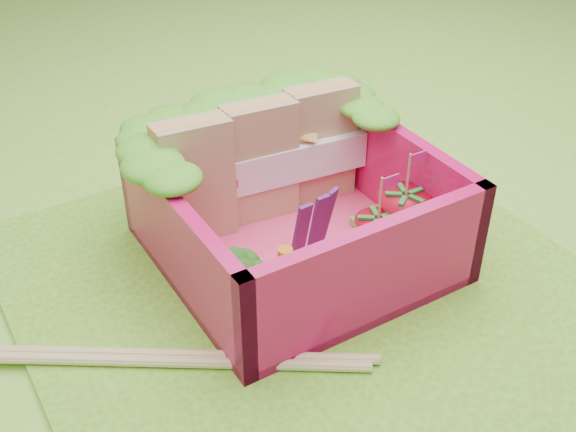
% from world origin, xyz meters
% --- Properties ---
extents(ground, '(14.00, 14.00, 0.00)m').
position_xyz_m(ground, '(0.00, 0.00, 0.00)').
color(ground, '#77C337').
rests_on(ground, ground).
extents(placemat, '(2.60, 2.60, 0.03)m').
position_xyz_m(placemat, '(0.00, 0.00, 0.01)').
color(placemat, '#6BA825').
rests_on(placemat, ground).
extents(bento_floor, '(1.30, 1.30, 0.05)m').
position_xyz_m(bento_floor, '(0.09, 0.22, 0.06)').
color(bento_floor, '#FF4177').
rests_on(bento_floor, placemat).
extents(bento_box, '(1.30, 1.30, 0.55)m').
position_xyz_m(bento_box, '(0.09, 0.22, 0.31)').
color(bento_box, '#D51159').
rests_on(bento_box, placemat).
extents(lettuce_ruffle, '(1.43, 0.77, 0.11)m').
position_xyz_m(lettuce_ruffle, '(0.09, 0.69, 0.64)').
color(lettuce_ruffle, '#368518').
rests_on(lettuce_ruffle, bento_box).
extents(sandwich_stack, '(1.18, 0.30, 0.65)m').
position_xyz_m(sandwich_stack, '(0.09, 0.57, 0.40)').
color(sandwich_stack, tan).
rests_on(sandwich_stack, bento_floor).
extents(broccoli, '(0.31, 0.31, 0.26)m').
position_xyz_m(broccoli, '(-0.38, -0.05, 0.26)').
color(broccoli, '#70B155').
rests_on(broccoli, bento_floor).
extents(carrot_sticks, '(0.11, 0.12, 0.26)m').
position_xyz_m(carrot_sticks, '(-0.17, -0.09, 0.20)').
color(carrot_sticks, orange).
rests_on(carrot_sticks, bento_floor).
extents(purple_wedges, '(0.24, 0.07, 0.38)m').
position_xyz_m(purple_wedges, '(0.12, 0.09, 0.27)').
color(purple_wedges, '#4D195A').
rests_on(purple_wedges, bento_floor).
extents(strawberry_left, '(0.23, 0.23, 0.47)m').
position_xyz_m(strawberry_left, '(0.37, -0.07, 0.20)').
color(strawberry_left, red).
rests_on(strawberry_left, bento_floor).
extents(strawberry_right, '(0.28, 0.28, 0.52)m').
position_xyz_m(strawberry_right, '(0.56, -0.04, 0.23)').
color(strawberry_right, red).
rests_on(strawberry_right, bento_floor).
extents(snap_peas, '(0.61, 0.52, 0.05)m').
position_xyz_m(snap_peas, '(0.48, 0.01, 0.11)').
color(snap_peas, '#6EBF3C').
rests_on(snap_peas, bento_floor).
extents(chopsticks, '(1.80, 1.18, 0.05)m').
position_xyz_m(chopsticks, '(-0.89, -0.06, 0.05)').
color(chopsticks, tan).
rests_on(chopsticks, placemat).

